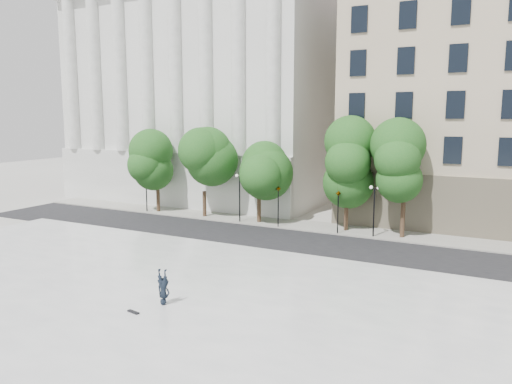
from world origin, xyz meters
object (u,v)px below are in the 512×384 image
traffic_light_east (338,190)px  traffic_light_west (278,186)px  person_lying (164,300)px  skateboard (133,312)px

traffic_light_east → traffic_light_west: bearing=180.0°
traffic_light_west → person_lying: 20.67m
person_lying → skateboard: bearing=-120.8°
skateboard → traffic_light_west: bearing=106.5°
skateboard → person_lying: bearing=77.0°
traffic_light_west → person_lying: traffic_light_west is taller
traffic_light_west → skateboard: (2.44, -21.73, -3.26)m
traffic_light_east → person_lying: size_ratio=2.33×
skateboard → traffic_light_east: bearing=92.1°
traffic_light_west → skateboard: 22.11m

